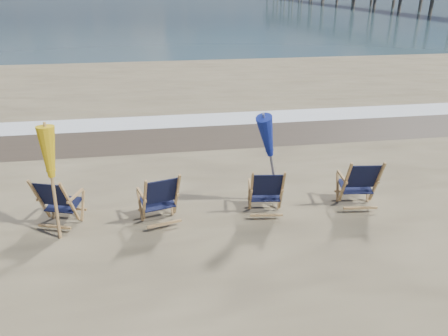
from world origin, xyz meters
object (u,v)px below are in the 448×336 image
object	(u,v)px
beach_chair_1	(177,197)
beach_chair_3	(377,184)
umbrella_blue	(274,134)
beach_chair_2	(282,193)
umbrella_yellow	(48,159)
beach_chair_0	(70,204)

from	to	relation	value
beach_chair_1	beach_chair_3	world-z (taller)	beach_chair_3
umbrella_blue	beach_chair_1	bearing A→B (deg)	-169.30
beach_chair_2	umbrella_yellow	bearing A→B (deg)	8.82
beach_chair_3	beach_chair_1	bearing A→B (deg)	5.58
beach_chair_2	umbrella_yellow	xyz separation A→B (m)	(-3.96, -0.06, 0.94)
beach_chair_0	beach_chair_1	size ratio (longest dim) A/B	0.97
beach_chair_0	umbrella_yellow	bearing A→B (deg)	66.93
beach_chair_0	umbrella_blue	distance (m)	3.83
beach_chair_1	umbrella_yellow	size ratio (longest dim) A/B	0.54
beach_chair_0	beach_chair_1	xyz separation A→B (m)	(1.86, -0.04, 0.02)
umbrella_yellow	umbrella_blue	world-z (taller)	umbrella_blue
beach_chair_2	umbrella_blue	xyz separation A→B (m)	(-0.08, 0.44, 1.00)
beach_chair_3	beach_chair_2	bearing A→B (deg)	6.78
beach_chair_1	beach_chair_2	size ratio (longest dim) A/B	1.04
beach_chair_2	beach_chair_3	distance (m)	1.85
umbrella_yellow	beach_chair_2	bearing A→B (deg)	0.94
beach_chair_1	umbrella_yellow	xyz separation A→B (m)	(-2.04, -0.16, 0.92)
beach_chair_0	beach_chair_3	size ratio (longest dim) A/B	0.95
beach_chair_3	umbrella_blue	size ratio (longest dim) A/B	0.54
beach_chair_0	beach_chair_2	size ratio (longest dim) A/B	1.01
beach_chair_2	umbrella_yellow	world-z (taller)	umbrella_yellow
umbrella_yellow	beach_chair_3	bearing A→B (deg)	0.49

